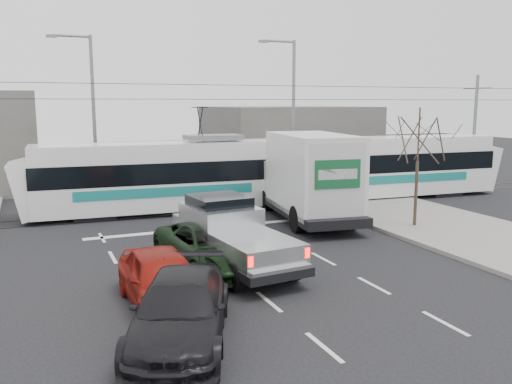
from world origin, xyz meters
name	(u,v)px	position (x,y,z in m)	size (l,w,h in m)	color
ground	(279,265)	(0.00, 0.00, 0.00)	(120.00, 120.00, 0.00)	black
sidewalk_right	(484,237)	(9.00, 0.00, 0.07)	(6.00, 60.00, 0.15)	gray
rails	(194,210)	(0.00, 10.00, 0.01)	(60.00, 1.60, 0.03)	#33302D
building_right	(288,138)	(12.00, 24.00, 2.50)	(12.00, 10.00, 5.00)	slate
bare_tree	(419,140)	(7.60, 2.50, 3.79)	(2.40, 2.40, 5.00)	#47382B
traffic_signal	(344,157)	(6.47, 6.50, 2.74)	(0.44, 0.44, 3.60)	black
street_lamp_near	(291,106)	(7.31, 14.00, 5.11)	(2.38, 0.25, 9.00)	slate
street_lamp_far	(90,107)	(-4.19, 16.00, 5.11)	(2.38, 0.25, 9.00)	slate
catenary	(193,133)	(0.00, 10.00, 3.88)	(60.00, 0.20, 7.00)	black
tram	(285,170)	(4.85, 9.67, 1.81)	(25.13, 3.83, 5.11)	white
silver_pickup	(229,233)	(-1.54, 0.56, 1.11)	(2.71, 6.31, 2.22)	black
box_truck	(307,178)	(4.09, 5.72, 1.97)	(3.78, 8.26, 3.98)	black
navy_pickup	(311,194)	(5.00, 7.01, 0.98)	(2.31, 4.87, 1.98)	black
green_car	(211,247)	(-2.22, 0.44, 0.73)	(2.42, 5.24, 1.46)	black
red_car	(162,279)	(-4.44, -2.27, 0.77)	(1.82, 4.53, 1.54)	maroon
dark_car	(181,310)	(-4.53, -4.47, 0.74)	(2.06, 5.08, 1.47)	black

